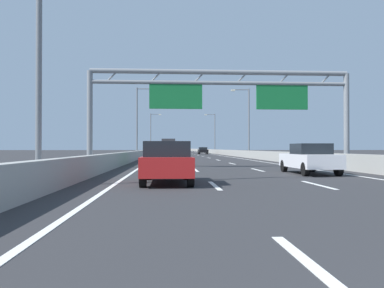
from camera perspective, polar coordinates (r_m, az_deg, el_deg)
ground_plane at (r=100.47m, az=-1.56°, el=-1.32°), size 260.00×260.00×0.00m
lane_dash_left_0 at (r=4.39m, az=18.28°, el=-17.52°), size 0.16×3.00×0.01m
lane_dash_left_1 at (r=13.06m, az=3.40°, el=-6.22°), size 0.16×3.00×0.01m
lane_dash_left_2 at (r=21.99m, az=0.59°, el=-3.92°), size 0.16×3.00×0.01m
lane_dash_left_3 at (r=30.97m, az=-0.59°, el=-2.96°), size 0.16×3.00×0.01m
lane_dash_left_4 at (r=39.95m, az=-1.24°, el=-2.42°), size 0.16×3.00×0.01m
lane_dash_left_5 at (r=48.94m, az=-1.65°, el=-2.09°), size 0.16×3.00×0.01m
lane_dash_left_6 at (r=57.94m, az=-1.93°, el=-1.85°), size 0.16×3.00×0.01m
lane_dash_left_7 at (r=66.93m, az=-2.14°, el=-1.68°), size 0.16×3.00×0.01m
lane_dash_left_8 at (r=75.93m, az=-2.30°, el=-1.55°), size 0.16×3.00×0.01m
lane_dash_left_9 at (r=84.93m, az=-2.42°, el=-1.45°), size 0.16×3.00×0.01m
lane_dash_left_10 at (r=93.92m, az=-2.52°, el=-1.37°), size 0.16×3.00×0.01m
lane_dash_left_11 at (r=102.92m, az=-2.60°, el=-1.30°), size 0.16×3.00×0.01m
lane_dash_left_12 at (r=111.92m, az=-2.67°, el=-1.24°), size 0.16×3.00×0.01m
lane_dash_left_13 at (r=120.92m, az=-2.73°, el=-1.19°), size 0.16×3.00×0.01m
lane_dash_left_14 at (r=129.92m, az=-2.78°, el=-1.15°), size 0.16×3.00×0.01m
lane_dash_left_15 at (r=138.92m, az=-2.83°, el=-1.11°), size 0.16×3.00×0.01m
lane_dash_left_16 at (r=147.92m, az=-2.87°, el=-1.08°), size 0.16×3.00×0.01m
lane_dash_left_17 at (r=156.91m, az=-2.90°, el=-1.05°), size 0.16×3.00×0.01m
lane_dash_right_1 at (r=13.95m, az=18.32°, el=-5.82°), size 0.16×3.00×0.01m
lane_dash_right_2 at (r=22.54m, az=9.78°, el=-3.84°), size 0.16×3.00×0.01m
lane_dash_right_3 at (r=31.35m, az=6.00°, el=-2.92°), size 0.16×3.00×0.01m
lane_dash_right_4 at (r=40.25m, az=3.89°, el=-2.41°), size 0.16×3.00×0.01m
lane_dash_right_5 at (r=49.19m, az=2.55°, el=-2.08°), size 0.16×3.00×0.01m
lane_dash_right_6 at (r=58.14m, az=1.62°, el=-1.85°), size 0.16×3.00×0.01m
lane_dash_right_7 at (r=67.11m, az=0.94°, el=-1.68°), size 0.16×3.00×0.01m
lane_dash_right_8 at (r=76.09m, az=0.42°, el=-1.55°), size 0.16×3.00×0.01m
lane_dash_right_9 at (r=85.07m, az=0.00°, el=-1.45°), size 0.16×3.00×0.01m
lane_dash_right_10 at (r=94.05m, az=-0.33°, el=-1.37°), size 0.16×3.00×0.01m
lane_dash_right_11 at (r=103.04m, az=-0.60°, el=-1.30°), size 0.16×3.00×0.01m
lane_dash_right_12 at (r=112.03m, az=-0.83°, el=-1.24°), size 0.16×3.00×0.01m
lane_dash_right_13 at (r=121.02m, az=-1.03°, el=-1.19°), size 0.16×3.00×0.01m
lane_dash_right_14 at (r=130.01m, az=-1.20°, el=-1.15°), size 0.16×3.00×0.01m
lane_dash_right_15 at (r=139.00m, az=-1.34°, el=-1.11°), size 0.16×3.00×0.01m
lane_dash_right_16 at (r=148.00m, az=-1.47°, el=-1.08°), size 0.16×3.00×0.01m
lane_dash_right_17 at (r=156.99m, az=-1.59°, el=-1.05°), size 0.16×3.00×0.01m
edge_line_left at (r=88.43m, az=-4.70°, el=-1.41°), size 0.16×176.00×0.01m
edge_line_right at (r=88.83m, az=2.09°, el=-1.41°), size 0.16×176.00×0.01m
barrier_left at (r=110.46m, az=-5.31°, el=-1.00°), size 0.45×220.00×0.95m
barrier_right at (r=110.88m, az=1.84°, el=-1.00°), size 0.45×220.00×0.95m
sign_gantry at (r=25.02m, az=4.60°, el=7.58°), size 17.10×0.36×6.36m
streetlamp_left_near at (r=14.25m, az=-20.95°, el=16.21°), size 2.58×0.28×9.50m
streetlamp_left_mid at (r=52.51m, az=-7.97°, el=3.91°), size 2.58×0.28×9.50m
streetlamp_right_mid at (r=53.45m, az=8.24°, el=3.83°), size 2.58×0.28×9.50m
streetlamp_left_far at (r=91.54m, az=-6.04°, el=1.99°), size 2.58×0.28×9.50m
streetlamp_right_far at (r=92.08m, az=3.28°, el=1.97°), size 2.58×0.28×9.50m
black_car at (r=79.35m, az=1.64°, el=-0.98°), size 1.88×4.45×1.43m
green_car at (r=28.98m, az=-3.86°, el=-1.59°), size 1.71×4.49×1.53m
red_car at (r=13.86m, az=-3.75°, el=-2.70°), size 1.77×4.12×1.51m
blue_car at (r=55.62m, az=-3.47°, el=-1.14°), size 1.72×4.31×1.45m
orange_car at (r=135.14m, az=-3.48°, el=-0.80°), size 1.77×4.59×1.54m
white_car at (r=19.79m, az=17.12°, el=-2.10°), size 1.77×4.29×1.50m
box_truck at (r=73.58m, az=-3.54°, el=-0.31°), size 2.49×7.57×2.99m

